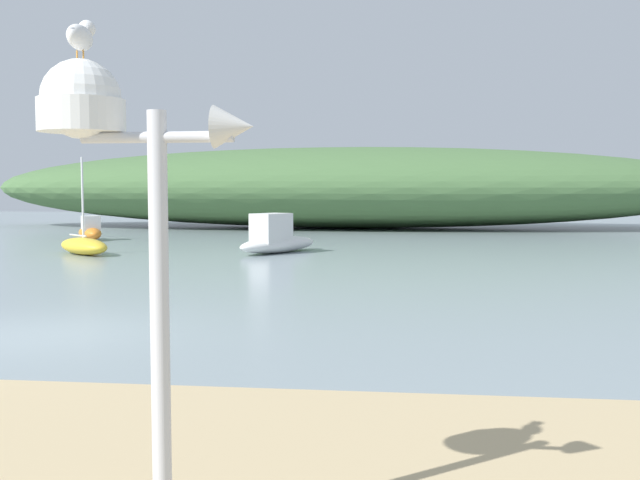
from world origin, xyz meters
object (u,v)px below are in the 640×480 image
seagull_on_radar (81,35)px  motorboat_far_right (90,231)px  motorboat_east_reach (276,239)px  mast_structure (107,145)px  sailboat_outer_mooring (84,246)px

seagull_on_radar → motorboat_far_right: seagull_on_radar is taller
motorboat_east_reach → motorboat_far_right: size_ratio=1.63×
mast_structure → motorboat_far_right: bearing=114.4°
mast_structure → seagull_on_radar: seagull_on_radar is taller
seagull_on_radar → motorboat_east_reach: (-2.90, 22.84, -2.87)m
mast_structure → sailboat_outer_mooring: (-9.96, 21.35, -2.39)m
sailboat_outer_mooring → motorboat_far_right: sailboat_outer_mooring is taller
seagull_on_radar → motorboat_east_reach: size_ratio=0.09×
motorboat_east_reach → sailboat_outer_mooring: bearing=-167.7°
mast_structure → motorboat_east_reach: (-3.05, 22.86, -2.20)m
seagull_on_radar → mast_structure: bearing=-6.8°
mast_structure → seagull_on_radar: bearing=173.2°
sailboat_outer_mooring → motorboat_far_right: (-2.90, 7.04, 0.11)m
seagull_on_radar → motorboat_far_right: (-12.70, 28.37, -2.95)m
mast_structure → motorboat_far_right: 31.25m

